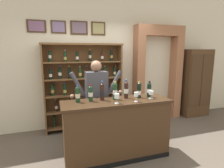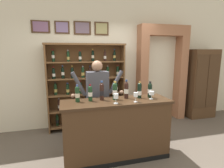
% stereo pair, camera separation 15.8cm
% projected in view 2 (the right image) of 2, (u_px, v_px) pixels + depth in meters
% --- Properties ---
extents(ground_plane, '(14.00, 14.00, 0.02)m').
position_uv_depth(ground_plane, '(120.00, 156.00, 3.18)').
color(ground_plane, brown).
extents(back_wall, '(12.00, 0.19, 3.48)m').
position_uv_depth(back_wall, '(101.00, 54.00, 4.44)').
color(back_wall, beige).
rests_on(back_wall, ground).
extents(wine_shelf, '(1.79, 0.33, 1.98)m').
position_uv_depth(wine_shelf, '(87.00, 85.00, 4.22)').
color(wine_shelf, brown).
rests_on(wine_shelf, ground).
extents(archway_doorway, '(1.32, 0.45, 2.44)m').
position_uv_depth(archway_doorway, '(160.00, 69.00, 4.77)').
color(archway_doorway, '#9E6647').
rests_on(archway_doorway, ground).
extents(side_cabinet, '(0.76, 0.45, 1.85)m').
position_uv_depth(side_cabinet, '(201.00, 84.00, 4.98)').
color(side_cabinet, '#4C331E').
rests_on(side_cabinet, ground).
extents(tasting_counter, '(1.80, 0.56, 1.01)m').
position_uv_depth(tasting_counter, '(116.00, 129.00, 3.07)').
color(tasting_counter, '#422B19').
rests_on(tasting_counter, ground).
extents(shopkeeper, '(1.01, 0.22, 1.64)m').
position_uv_depth(shopkeeper, '(98.00, 94.00, 3.41)').
color(shopkeeper, '#2D3347').
rests_on(shopkeeper, ground).
extents(tasting_bottle_prosecco, '(0.07, 0.07, 0.28)m').
position_uv_depth(tasting_bottle_prosecco, '(77.00, 94.00, 2.88)').
color(tasting_bottle_prosecco, '#19381E').
rests_on(tasting_bottle_prosecco, tasting_counter).
extents(tasting_bottle_grappa, '(0.07, 0.07, 0.28)m').
position_uv_depth(tasting_bottle_grappa, '(90.00, 93.00, 2.93)').
color(tasting_bottle_grappa, '#19381E').
rests_on(tasting_bottle_grappa, tasting_counter).
extents(tasting_bottle_bianco, '(0.07, 0.07, 0.32)m').
position_uv_depth(tasting_bottle_bianco, '(102.00, 91.00, 2.99)').
color(tasting_bottle_bianco, black).
rests_on(tasting_bottle_bianco, tasting_counter).
extents(tasting_bottle_riserva, '(0.08, 0.08, 0.31)m').
position_uv_depth(tasting_bottle_riserva, '(115.00, 91.00, 3.02)').
color(tasting_bottle_riserva, '#19381E').
rests_on(tasting_bottle_riserva, tasting_counter).
extents(tasting_bottle_super_tuscan, '(0.07, 0.07, 0.32)m').
position_uv_depth(tasting_bottle_super_tuscan, '(126.00, 90.00, 3.10)').
color(tasting_bottle_super_tuscan, black).
rests_on(tasting_bottle_super_tuscan, tasting_counter).
extents(tasting_bottle_chianti, '(0.07, 0.07, 0.29)m').
position_uv_depth(tasting_bottle_chianti, '(139.00, 90.00, 3.12)').
color(tasting_bottle_chianti, black).
rests_on(tasting_bottle_chianti, tasting_counter).
extents(tasting_bottle_brunello, '(0.07, 0.07, 0.28)m').
position_uv_depth(tasting_bottle_brunello, '(150.00, 90.00, 3.16)').
color(tasting_bottle_brunello, black).
rests_on(tasting_bottle_brunello, tasting_counter).
extents(wine_glass_spare, '(0.08, 0.08, 0.14)m').
position_uv_depth(wine_glass_spare, '(152.00, 93.00, 3.05)').
color(wine_glass_spare, silver).
rests_on(wine_glass_spare, tasting_counter).
extents(wine_glass_left, '(0.07, 0.07, 0.16)m').
position_uv_depth(wine_glass_left, '(136.00, 95.00, 2.87)').
color(wine_glass_left, silver).
rests_on(wine_glass_left, tasting_counter).
extents(wine_glass_right, '(0.08, 0.08, 0.16)m').
position_uv_depth(wine_glass_right, '(116.00, 97.00, 2.79)').
color(wine_glass_right, silver).
rests_on(wine_glass_right, tasting_counter).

